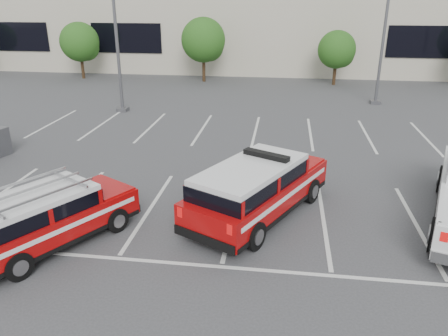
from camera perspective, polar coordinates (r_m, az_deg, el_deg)
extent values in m
plane|color=#3C3C3F|center=(13.59, 1.39, -6.06)|extent=(120.00, 120.00, 0.00)
cube|color=silver|center=(17.68, 3.08, 0.69)|extent=(23.00, 15.00, 0.01)
cube|color=beige|center=(44.04, 6.54, 18.47)|extent=(60.00, 15.00, 8.00)
cylinder|color=#3F2B19|center=(38.08, -17.98, 12.32)|extent=(0.24, 0.24, 1.67)
sphere|color=#1E5717|center=(37.84, -18.34, 15.37)|extent=(3.07, 3.07, 3.07)
sphere|color=#1E5717|center=(37.90, -17.56, 14.75)|extent=(2.05, 2.05, 2.05)
cylinder|color=#3F2B19|center=(34.96, -2.65, 12.71)|extent=(0.24, 0.24, 1.84)
sphere|color=#1E5717|center=(34.69, -2.72, 16.37)|extent=(3.37, 3.37, 3.37)
sphere|color=#1E5717|center=(34.87, -1.97, 15.57)|extent=(2.24, 2.24, 2.24)
cylinder|color=#3F2B19|center=(34.60, 14.22, 11.73)|extent=(0.24, 0.24, 1.51)
sphere|color=#1E5717|center=(34.36, 14.51, 14.76)|extent=(2.77, 2.77, 2.77)
sphere|color=#1E5717|center=(34.65, 15.09, 14.05)|extent=(1.85, 1.85, 1.85)
cube|color=#59595E|center=(26.45, -13.08, 7.47)|extent=(0.60, 0.60, 0.20)
cylinder|color=#59595E|center=(25.75, -14.03, 18.09)|extent=(0.18, 0.18, 10.00)
cube|color=#59595E|center=(29.19, 19.14, 8.14)|extent=(0.60, 0.60, 0.20)
cylinder|color=#59595E|center=(28.56, 20.38, 17.72)|extent=(0.18, 0.18, 10.00)
cube|color=#9F0708|center=(13.28, 4.61, -3.18)|extent=(4.28, 5.78, 0.84)
cube|color=black|center=(12.63, 3.53, -1.33)|extent=(3.41, 4.29, 0.44)
cube|color=silver|center=(12.52, 3.56, -0.07)|extent=(3.34, 4.20, 0.16)
cube|color=black|center=(13.15, 5.55, 1.70)|extent=(1.44, 0.92, 0.15)
cube|color=#9F0708|center=(12.67, -21.51, -6.41)|extent=(3.84, 4.82, 0.75)
cube|color=black|center=(12.25, -23.64, -4.74)|extent=(2.99, 3.52, 0.39)
cube|color=silver|center=(12.14, -23.83, -3.61)|extent=(2.93, 3.45, 0.14)
cube|color=#A5A5A8|center=(12.04, -24.00, -2.53)|extent=(2.88, 3.28, 0.05)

